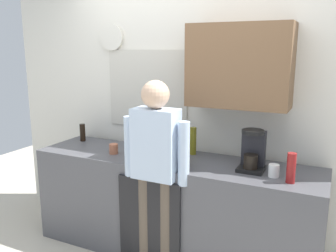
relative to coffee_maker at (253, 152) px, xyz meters
name	(u,v)px	position (x,y,z in m)	size (l,w,h in m)	color
kitchen_counter	(172,206)	(-0.69, -0.01, -0.59)	(2.54, 0.64, 0.89)	#4C4C51
dishwasher_panel	(149,226)	(-0.74, -0.35, -0.64)	(0.56, 0.02, 0.80)	black
back_wall_assembly	(196,100)	(-0.63, 0.38, 0.32)	(4.14, 0.42, 2.60)	silver
coffee_maker	(253,152)	(0.00, 0.00, 0.00)	(0.20, 0.20, 0.33)	black
bottle_red_vinegar	(291,168)	(0.31, -0.16, -0.04)	(0.06, 0.06, 0.22)	maroon
bottle_olive_oil	(193,141)	(-0.58, 0.19, -0.02)	(0.06, 0.06, 0.25)	olive
bottle_amber_beer	(152,148)	(-0.82, -0.14, -0.03)	(0.06, 0.06, 0.23)	brown
bottle_dark_sauce	(83,132)	(-1.79, 0.14, -0.06)	(0.06, 0.06, 0.18)	black
cup_terracotta_mug	(114,149)	(-1.24, -0.11, -0.10)	(0.08, 0.08, 0.09)	#B26647
cup_white_mug	(274,171)	(0.18, -0.09, -0.10)	(0.08, 0.08, 0.10)	white
mixing_bowl	(174,161)	(-0.60, -0.17, -0.11)	(0.22, 0.22, 0.08)	#4C72A5
dish_soap	(141,144)	(-1.04, 0.06, -0.07)	(0.06, 0.06, 0.18)	blue
person_at_sink	(156,162)	(-0.69, -0.31, -0.09)	(0.57, 0.22, 1.60)	brown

